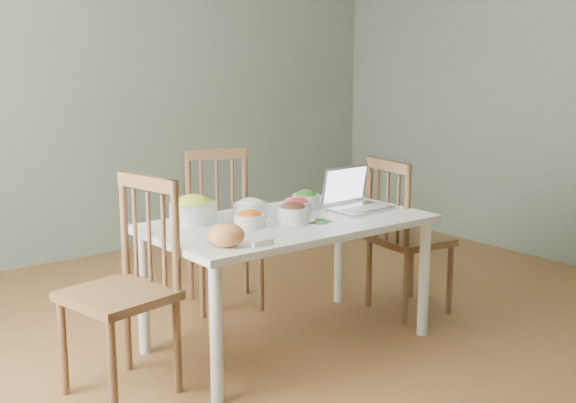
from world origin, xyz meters
TOP-DOWN VIEW (x-y plane):
  - floor at (0.00, 0.00)m, footprint 5.00×5.00m
  - wall_back at (0.00, 2.50)m, footprint 5.00×0.00m
  - dining_table at (-0.12, 0.14)m, footprint 1.50×0.84m
  - chair_far at (-0.05, 0.88)m, footprint 0.54×0.53m
  - chair_left at (-1.12, 0.13)m, footprint 0.51×0.52m
  - chair_right at (0.80, 0.11)m, footprint 0.45×0.47m
  - bread_boule at (-0.68, -0.13)m, footprint 0.17×0.17m
  - butter_stick at (-0.55, -0.22)m, footprint 0.11×0.04m
  - bowl_squash at (-0.55, 0.39)m, footprint 0.26×0.26m
  - bowl_carrot at (-0.38, 0.12)m, footprint 0.19×0.19m
  - bowl_onion at (-0.24, 0.32)m, footprint 0.25×0.25m
  - bowl_mushroom at (-0.15, 0.05)m, footprint 0.17×0.17m
  - bowl_redpep at (0.01, 0.22)m, footprint 0.17×0.17m
  - bowl_broccoli at (0.16, 0.34)m, footprint 0.16×0.16m
  - flatbread at (0.22, 0.44)m, footprint 0.23×0.23m
  - basil_bunch at (-0.03, -0.01)m, footprint 0.17×0.17m
  - laptop at (0.36, 0.08)m, footprint 0.35×0.28m

SIDE VIEW (x-z plane):
  - floor at x=0.00m, z-range 0.00..0.00m
  - dining_table at x=-0.12m, z-range 0.00..0.70m
  - chair_right at x=0.80m, z-range 0.00..0.96m
  - chair_far at x=-0.05m, z-range 0.00..0.97m
  - chair_left at x=-1.12m, z-range 0.00..1.02m
  - basil_bunch at x=-0.03m, z-range 0.70..0.72m
  - flatbread at x=0.22m, z-range 0.70..0.72m
  - butter_stick at x=-0.55m, z-range 0.70..0.73m
  - bowl_carrot at x=-0.38m, z-range 0.70..0.79m
  - bowl_redpep at x=0.01m, z-range 0.70..0.79m
  - bowl_broccoli at x=0.16m, z-range 0.70..0.80m
  - bowl_onion at x=-0.24m, z-range 0.70..0.80m
  - bowl_mushroom at x=-0.15m, z-range 0.70..0.81m
  - bread_boule at x=-0.68m, z-range 0.70..0.81m
  - bowl_squash at x=-0.55m, z-range 0.70..0.84m
  - laptop at x=0.36m, z-range 0.70..0.94m
  - wall_back at x=0.00m, z-range 0.00..2.70m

